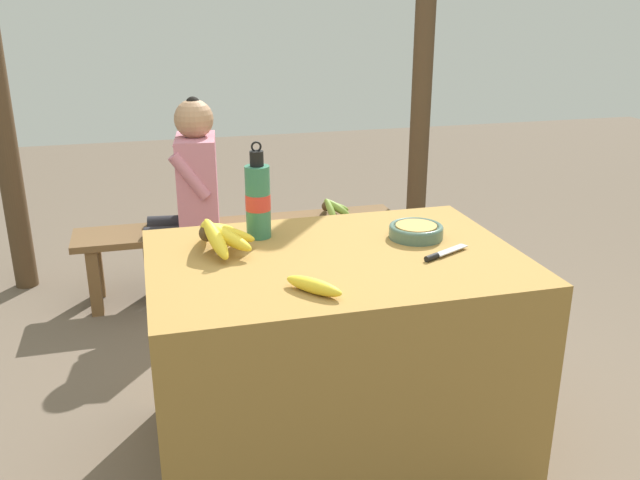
% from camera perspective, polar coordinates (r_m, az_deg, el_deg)
% --- Properties ---
extents(ground_plane, '(12.00, 12.00, 0.00)m').
position_cam_1_polar(ground_plane, '(2.61, 1.14, -17.10)').
color(ground_plane, brown).
extents(market_counter, '(1.22, 0.85, 0.76)m').
position_cam_1_polar(market_counter, '(2.40, 1.20, -9.81)').
color(market_counter, olive).
rests_on(market_counter, ground_plane).
extents(banana_bunch_ripe, '(0.20, 0.32, 0.13)m').
position_cam_1_polar(banana_bunch_ripe, '(2.27, -8.55, 0.54)').
color(banana_bunch_ripe, '#4C381E').
rests_on(banana_bunch_ripe, market_counter).
extents(serving_bowl, '(0.19, 0.19, 0.05)m').
position_cam_1_polar(serving_bowl, '(2.41, 8.09, 0.81)').
color(serving_bowl, '#4C6B5B').
rests_on(serving_bowl, market_counter).
extents(water_bottle, '(0.09, 0.09, 0.34)m').
position_cam_1_polar(water_bottle, '(2.38, -5.25, 3.39)').
color(water_bottle, '#337556').
rests_on(water_bottle, market_counter).
extents(loose_banana_front, '(0.16, 0.18, 0.04)m').
position_cam_1_polar(loose_banana_front, '(1.95, -0.53, -3.90)').
color(loose_banana_front, yellow).
rests_on(loose_banana_front, market_counter).
extents(knife, '(0.19, 0.11, 0.02)m').
position_cam_1_polar(knife, '(2.25, 10.08, -1.18)').
color(knife, '#BCBCC1').
rests_on(knife, market_counter).
extents(wooden_bench, '(1.77, 0.32, 0.39)m').
position_cam_1_polar(wooden_bench, '(3.75, -6.64, 0.50)').
color(wooden_bench, brown).
rests_on(wooden_bench, ground_plane).
extents(seated_vendor, '(0.43, 0.41, 1.10)m').
position_cam_1_polar(seated_vendor, '(3.62, -10.89, 4.37)').
color(seated_vendor, '#232328').
rests_on(seated_vendor, ground_plane).
extents(banana_bunch_green, '(0.17, 0.29, 0.12)m').
position_cam_1_polar(banana_bunch_green, '(3.82, 1.01, 2.84)').
color(banana_bunch_green, '#4C381E').
rests_on(banana_bunch_green, wooden_bench).
extents(support_post_far, '(0.12, 0.12, 2.76)m').
position_cam_1_polar(support_post_far, '(4.25, 8.81, 17.10)').
color(support_post_far, '#4C3823').
rests_on(support_post_far, ground_plane).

